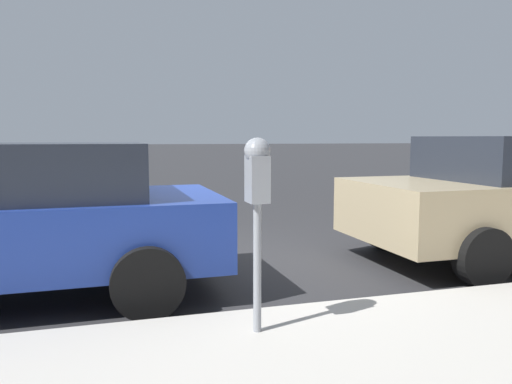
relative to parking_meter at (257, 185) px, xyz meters
The scene contains 3 objects.
ground_plane 2.95m from the parking_meter, ahead, with size 220.00×220.00×0.00m, color #2B2B2D.
parking_meter is the anchor object (origin of this frame).
car_blue 2.71m from the parking_meter, 48.82° to the left, with size 2.11×4.25×1.51m.
Camera 1 is at (-6.11, 1.18, 1.56)m, focal length 35.00 mm.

